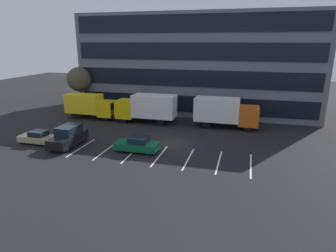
{
  "coord_description": "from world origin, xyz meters",
  "views": [
    {
      "loc": [
        7.65,
        -28.33,
        10.5
      ],
      "look_at": [
        -0.65,
        1.77,
        1.4
      ],
      "focal_mm": 31.18,
      "sensor_mm": 36.0,
      "label": 1
    }
  ],
  "objects_px": {
    "box_truck_orange": "(225,111)",
    "sedan_tan": "(38,137)",
    "box_truck_yellow": "(147,107)",
    "box_truck_yellow_all": "(90,105)",
    "suv_black": "(68,137)",
    "bare_tree": "(79,79)",
    "sedan_forest": "(137,144)"
  },
  "relations": [
    {
      "from": "suv_black",
      "to": "sedan_forest",
      "type": "xyz_separation_m",
      "value": [
        7.46,
        0.41,
        -0.3
      ]
    },
    {
      "from": "suv_black",
      "to": "sedan_tan",
      "type": "distance_m",
      "value": 3.66
    },
    {
      "from": "box_truck_yellow",
      "to": "box_truck_yellow_all",
      "type": "bearing_deg",
      "value": 179.41
    },
    {
      "from": "box_truck_yellow",
      "to": "bare_tree",
      "type": "xyz_separation_m",
      "value": [
        -11.91,
        3.32,
        2.85
      ]
    },
    {
      "from": "box_truck_yellow",
      "to": "sedan_forest",
      "type": "distance_m",
      "value": 10.85
    },
    {
      "from": "box_truck_orange",
      "to": "sedan_forest",
      "type": "xyz_separation_m",
      "value": [
        -7.55,
        -10.77,
        -1.36
      ]
    },
    {
      "from": "box_truck_orange",
      "to": "box_truck_yellow_all",
      "type": "xyz_separation_m",
      "value": [
        -18.69,
        -0.26,
        -0.21
      ]
    },
    {
      "from": "box_truck_orange",
      "to": "sedan_tan",
      "type": "relative_size",
      "value": 2.04
    },
    {
      "from": "sedan_tan",
      "to": "sedan_forest",
      "type": "bearing_deg",
      "value": 2.93
    },
    {
      "from": "box_truck_yellow",
      "to": "sedan_forest",
      "type": "relative_size",
      "value": 1.89
    },
    {
      "from": "sedan_forest",
      "to": "bare_tree",
      "type": "distance_m",
      "value": 20.47
    },
    {
      "from": "box_truck_yellow",
      "to": "sedan_tan",
      "type": "xyz_separation_m",
      "value": [
        -8.45,
        -10.99,
        -1.46
      ]
    },
    {
      "from": "suv_black",
      "to": "sedan_forest",
      "type": "height_order",
      "value": "suv_black"
    },
    {
      "from": "box_truck_yellow_all",
      "to": "bare_tree",
      "type": "relative_size",
      "value": 1.06
    },
    {
      "from": "box_truck_orange",
      "to": "sedan_tan",
      "type": "xyz_separation_m",
      "value": [
        -18.64,
        -11.34,
        -1.43
      ]
    },
    {
      "from": "box_truck_yellow",
      "to": "bare_tree",
      "type": "relative_size",
      "value": 1.2
    },
    {
      "from": "box_truck_yellow_all",
      "to": "suv_black",
      "type": "xyz_separation_m",
      "value": [
        3.69,
        -10.92,
        -0.86
      ]
    },
    {
      "from": "suv_black",
      "to": "sedan_tan",
      "type": "height_order",
      "value": "suv_black"
    },
    {
      "from": "sedan_tan",
      "to": "bare_tree",
      "type": "xyz_separation_m",
      "value": [
        -3.46,
        14.31,
        4.3
      ]
    },
    {
      "from": "suv_black",
      "to": "bare_tree",
      "type": "relative_size",
      "value": 0.69
    },
    {
      "from": "box_truck_orange",
      "to": "bare_tree",
      "type": "xyz_separation_m",
      "value": [
        -22.11,
        2.97,
        2.88
      ]
    },
    {
      "from": "suv_black",
      "to": "sedan_tan",
      "type": "bearing_deg",
      "value": -177.45
    },
    {
      "from": "sedan_tan",
      "to": "box_truck_yellow_all",
      "type": "bearing_deg",
      "value": 90.27
    },
    {
      "from": "box_truck_orange",
      "to": "box_truck_yellow_all",
      "type": "distance_m",
      "value": 18.7
    },
    {
      "from": "box_truck_yellow_all",
      "to": "suv_black",
      "type": "distance_m",
      "value": 11.56
    },
    {
      "from": "box_truck_orange",
      "to": "box_truck_yellow_all",
      "type": "bearing_deg",
      "value": -179.21
    },
    {
      "from": "box_truck_orange",
      "to": "sedan_tan",
      "type": "distance_m",
      "value": 21.87
    },
    {
      "from": "box_truck_orange",
      "to": "box_truck_yellow",
      "type": "relative_size",
      "value": 0.99
    },
    {
      "from": "box_truck_yellow",
      "to": "suv_black",
      "type": "relative_size",
      "value": 1.73
    },
    {
      "from": "sedan_tan",
      "to": "suv_black",
      "type": "bearing_deg",
      "value": 2.55
    },
    {
      "from": "suv_black",
      "to": "bare_tree",
      "type": "distance_m",
      "value": 16.32
    },
    {
      "from": "box_truck_yellow",
      "to": "box_truck_orange",
      "type": "bearing_deg",
      "value": 1.95
    }
  ]
}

